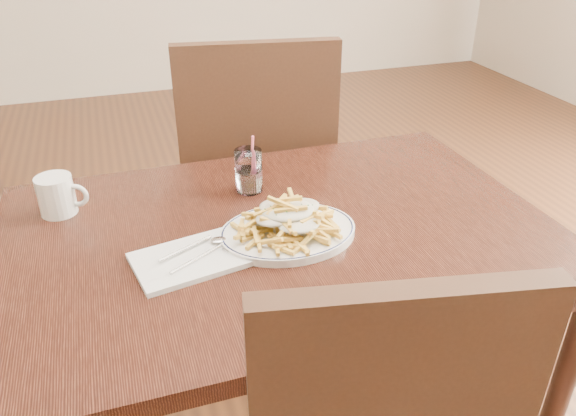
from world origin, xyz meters
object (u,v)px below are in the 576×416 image
object	(u,v)px
loaded_fries	(288,215)
coffee_mug	(57,195)
table	(280,257)
water_glass	(249,173)
fries_plate	(288,232)
chair_far	(256,170)

from	to	relation	value
loaded_fries	coffee_mug	size ratio (longest dim) A/B	2.22
table	water_glass	bearing A→B (deg)	95.43
table	fries_plate	size ratio (longest dim) A/B	3.35
loaded_fries	coffee_mug	xyz separation A→B (m)	(-0.47, 0.26, -0.01)
table	chair_far	world-z (taller)	chair_far
table	coffee_mug	size ratio (longest dim) A/B	10.64
chair_far	loaded_fries	bearing A→B (deg)	-99.17
water_glass	coffee_mug	xyz separation A→B (m)	(-0.44, 0.03, -0.00)
chair_far	fries_plate	world-z (taller)	chair_far
table	fries_plate	xyz separation A→B (m)	(0.01, -0.04, 0.09)
loaded_fries	fries_plate	bearing A→B (deg)	-133.15
water_glass	chair_far	bearing A→B (deg)	73.12
table	loaded_fries	size ratio (longest dim) A/B	4.80
chair_far	fries_plate	size ratio (longest dim) A/B	2.90
table	loaded_fries	distance (m)	0.14
chair_far	coffee_mug	world-z (taller)	chair_far
table	coffee_mug	bearing A→B (deg)	154.32
chair_far	coffee_mug	size ratio (longest dim) A/B	9.19
loaded_fries	coffee_mug	world-z (taller)	coffee_mug
table	chair_far	distance (m)	0.64
water_glass	fries_plate	bearing A→B (deg)	-84.09
water_glass	loaded_fries	bearing A→B (deg)	-84.09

